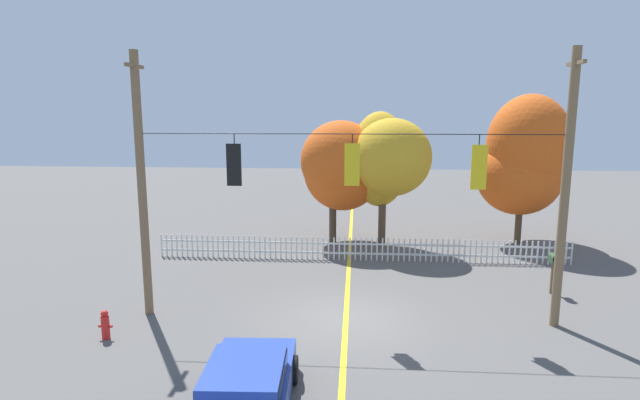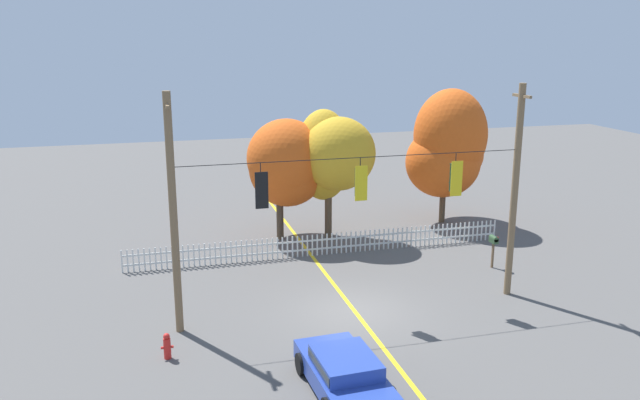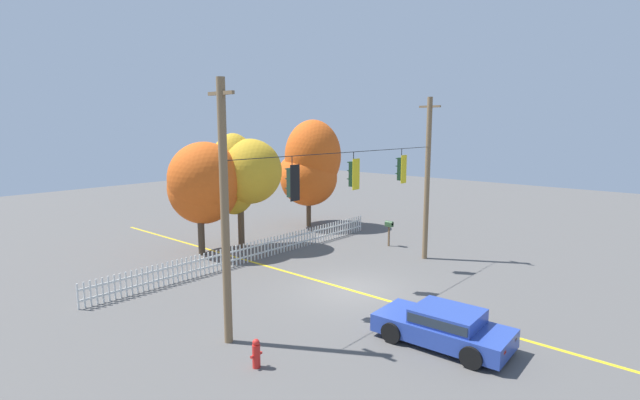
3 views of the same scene
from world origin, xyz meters
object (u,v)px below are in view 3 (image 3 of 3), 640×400
Objects in this scene: autumn_oak_far_east at (310,168)px; parked_car at (444,326)px; fire_hydrant at (256,353)px; traffic_signal_northbound_primary at (354,174)px; traffic_signal_northbound_secondary at (292,182)px; traffic_signal_southbound_primary at (401,169)px; roadside_mailbox at (389,226)px; autumn_maple_near_fence at (204,183)px; autumn_maple_mid at (243,173)px.

parked_car is (-9.93, -14.50, -3.24)m from autumn_oak_far_east.
traffic_signal_northbound_primary is at bearing 15.10° from fire_hydrant.
traffic_signal_northbound_secondary is 0.22× the size of autumn_oak_far_east.
traffic_signal_southbound_primary reaches higher than parked_car.
autumn_oak_far_east reaches higher than traffic_signal_southbound_primary.
traffic_signal_northbound_primary is (3.39, 0.00, 0.03)m from traffic_signal_northbound_secondary.
autumn_oak_far_east is at bearing 40.13° from traffic_signal_northbound_secondary.
traffic_signal_southbound_primary is 1.09× the size of roadside_mailbox.
traffic_signal_southbound_primary is at bearing 41.88° from parked_car.
autumn_maple_near_fence is at bearing 139.15° from roadside_mailbox.
autumn_oak_far_east reaches higher than fire_hydrant.
traffic_signal_southbound_primary is at bearing -0.00° from traffic_signal_northbound_secondary.
traffic_signal_southbound_primary is 8.72m from autumn_maple_mid.
roadside_mailbox is (10.23, 2.69, -3.51)m from traffic_signal_northbound_secondary.
traffic_signal_northbound_primary is 1.78× the size of fire_hydrant.
autumn_maple_mid is at bearing -170.86° from autumn_oak_far_east.
parked_car is 4.94× the size of fire_hydrant.
traffic_signal_southbound_primary is (3.52, -0.00, -0.04)m from traffic_signal_northbound_primary.
roadside_mailbox is at bearing -40.85° from autumn_maple_near_fence.
traffic_signal_northbound_primary is 6.79m from parked_car.
traffic_signal_northbound_secondary is 3.39m from traffic_signal_northbound_primary.
fire_hydrant is (-14.54, -11.29, -3.44)m from autumn_oak_far_east.
traffic_signal_northbound_primary is 8.15m from roadside_mailbox.
traffic_signal_northbound_primary is 0.36× the size of parked_car.
autumn_oak_far_east reaches higher than parked_car.
traffic_signal_northbound_secondary is 1.07× the size of roadside_mailbox.
traffic_signal_northbound_secondary is 6.58m from parked_car.
traffic_signal_northbound_primary is 9.16m from autumn_maple_near_fence.
traffic_signal_northbound_secondary is at bearing 180.00° from traffic_signal_southbound_primary.
traffic_signal_northbound_primary is at bearing -129.64° from autumn_oak_far_east.
autumn_maple_mid reaches higher than fire_hydrant.
autumn_oak_far_east is at bearing 65.44° from traffic_signal_southbound_primary.
traffic_signal_southbound_primary is at bearing -140.90° from roadside_mailbox.
autumn_oak_far_east is 1.71× the size of parked_car.
fire_hydrant is at bearing -119.35° from autumn_maple_near_fence.
roadside_mailbox is at bearing 21.49° from traffic_signal_northbound_primary.
fire_hydrant is at bearing -128.43° from autumn_maple_mid.
roadside_mailbox is at bearing 14.74° from traffic_signal_northbound_secondary.
roadside_mailbox is (3.31, 2.69, -3.49)m from traffic_signal_southbound_primary.
autumn_oak_far_east is (4.33, 9.48, -0.79)m from traffic_signal_southbound_primary.
traffic_signal_southbound_primary is 8.53m from parked_car.
autumn_maple_near_fence is 6.99× the size of fire_hydrant.
traffic_signal_northbound_secondary reaches higher than roadside_mailbox.
autumn_maple_near_fence is 1.41× the size of parked_car.
autumn_maple_mid reaches higher than parked_car.
roadside_mailbox is (8.91, 7.71, 0.54)m from parked_car.
traffic_signal_southbound_primary is 11.20m from fire_hydrant.
autumn_maple_mid is 13.59m from fire_hydrant.
roadside_mailbox is at bearing 39.10° from traffic_signal_southbound_primary.
traffic_signal_southbound_primary is 10.01m from autumn_maple_near_fence.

